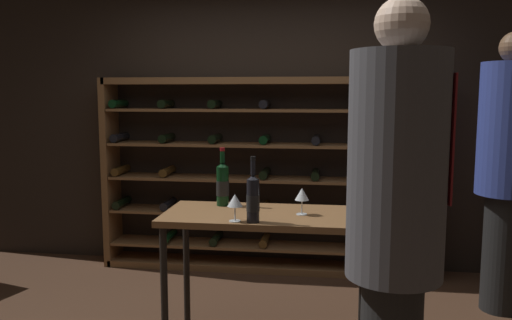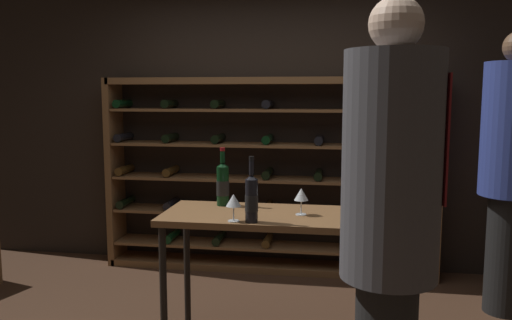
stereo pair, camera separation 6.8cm
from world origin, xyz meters
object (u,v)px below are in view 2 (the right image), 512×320
Objects in this scene: tasting_table at (268,229)px; wine_glass_stemmed_center at (301,195)px; wine_glass_stemmed_left at (234,201)px; person_bystander_red_print at (512,161)px; wine_rack at (267,176)px; person_guest_plum_blouse at (390,218)px; wine_bottle_green_slim at (252,198)px; wine_bottle_red_label at (223,184)px.

tasting_table is 7.84× the size of wine_glass_stemmed_center.
wine_glass_stemmed_center is at bearing 30.94° from wine_glass_stemmed_left.
person_bystander_red_print reaches higher than wine_glass_stemmed_center.
wine_glass_stemmed_left is at bearing 71.51° from person_bystander_red_print.
wine_glass_stemmed_center is at bearing 71.37° from person_bystander_red_print.
person_guest_plum_blouse is at bearing -70.91° from wine_rack.
wine_rack reaches higher than wine_bottle_green_slim.
tasting_table is at bearing -155.60° from person_guest_plum_blouse.
wine_bottle_red_label is 1.01× the size of wine_bottle_green_slim.
person_guest_plum_blouse is (0.64, -0.97, 0.33)m from tasting_table.
wine_bottle_red_label is (-0.33, 0.18, 0.24)m from tasting_table.
wine_rack is 1.46× the size of person_bystander_red_print.
wine_glass_stemmed_left is (-0.81, 0.73, -0.11)m from person_guest_plum_blouse.
person_bystander_red_print is 12.82× the size of wine_glass_stemmed_left.
wine_rack is at bearing 91.59° from wine_glass_stemmed_left.
wine_bottle_red_label is (-0.97, 1.15, -0.09)m from person_guest_plum_blouse.
wine_glass_stemmed_center is at bearing -19.80° from wine_bottle_red_label.
wine_bottle_green_slim is at bearing -145.31° from person_guest_plum_blouse.
person_bystander_red_print is at bearing 26.87° from tasting_table.
tasting_table is 3.39× the size of wine_bottle_green_slim.
wine_rack is 7.81× the size of wine_bottle_red_label.
wine_bottle_green_slim is 2.31× the size of wine_glass_stemmed_center.
wine_bottle_red_label is at bearing 110.77° from wine_glass_stemmed_left.
person_guest_plum_blouse is at bearing -56.51° from tasting_table.
wine_rack is 2.32× the size of tasting_table.
wine_glass_stemmed_center is (-0.43, 0.96, -0.11)m from person_guest_plum_blouse.
wine_bottle_red_label is at bearing 59.43° from person_bystander_red_print.
person_guest_plum_blouse reaches higher than wine_bottle_green_slim.
person_guest_plum_blouse is at bearing -46.22° from wine_bottle_green_slim.
wine_rack is 18.16× the size of wine_glass_stemmed_center.
wine_glass_stemmed_left is at bearing -141.37° from person_guest_plum_blouse.
wine_bottle_red_label reaches higher than tasting_table.
wine_bottle_red_label is 2.32× the size of wine_glass_stemmed_center.
wine_bottle_green_slim is 0.11m from wine_glass_stemmed_left.
wine_rack is 2.63m from person_guest_plum_blouse.
person_guest_plum_blouse reaches higher than wine_glass_stemmed_center.
person_guest_plum_blouse reaches higher than tasting_table.
tasting_table is at bearing 67.98° from person_bystander_red_print.
wine_rack reaches higher than wine_glass_stemmed_center.
person_bystander_red_print reaches higher than tasting_table.
wine_bottle_red_label is 2.40× the size of wine_glass_stemmed_left.
wine_rack is 1.50× the size of person_guest_plum_blouse.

